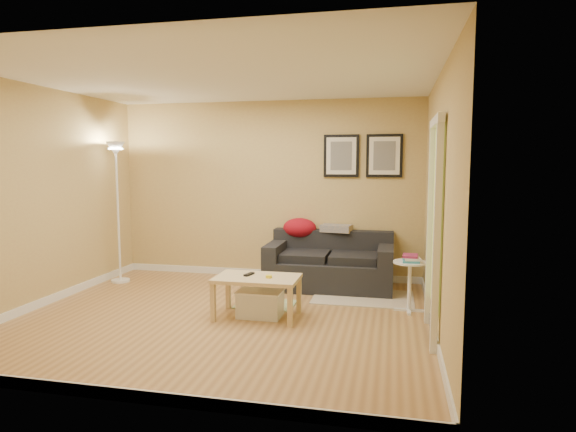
% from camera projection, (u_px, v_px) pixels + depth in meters
% --- Properties ---
extents(floor, '(4.50, 4.50, 0.00)m').
position_uv_depth(floor, '(223.00, 317.00, 5.43)').
color(floor, '#AF824B').
rests_on(floor, ground).
extents(ceiling, '(4.50, 4.50, 0.00)m').
position_uv_depth(ceiling, '(220.00, 77.00, 5.15)').
color(ceiling, white).
rests_on(ceiling, wall_back).
extents(wall_back, '(4.50, 0.00, 4.50)m').
position_uv_depth(wall_back, '(268.00, 190.00, 7.24)').
color(wall_back, tan).
rests_on(wall_back, ground).
extents(wall_front, '(4.50, 0.00, 4.50)m').
position_uv_depth(wall_front, '(122.00, 222.00, 3.35)').
color(wall_front, tan).
rests_on(wall_front, ground).
extents(wall_left, '(0.00, 4.00, 4.00)m').
position_uv_depth(wall_left, '(41.00, 197.00, 5.77)').
color(wall_left, tan).
rests_on(wall_left, ground).
extents(wall_right, '(0.00, 4.00, 4.00)m').
position_uv_depth(wall_right, '(438.00, 204.00, 4.82)').
color(wall_right, tan).
rests_on(wall_right, ground).
extents(baseboard_back, '(4.50, 0.02, 0.10)m').
position_uv_depth(baseboard_back, '(268.00, 273.00, 7.36)').
color(baseboard_back, white).
rests_on(baseboard_back, ground).
extents(baseboard_front, '(4.50, 0.02, 0.10)m').
position_uv_depth(baseboard_front, '(129.00, 395.00, 3.50)').
color(baseboard_front, white).
rests_on(baseboard_front, ground).
extents(baseboard_left, '(0.02, 4.00, 0.10)m').
position_uv_depth(baseboard_left, '(47.00, 300.00, 5.90)').
color(baseboard_left, white).
rests_on(baseboard_left, ground).
extents(baseboard_right, '(0.02, 4.00, 0.10)m').
position_uv_depth(baseboard_right, '(433.00, 327.00, 4.96)').
color(baseboard_right, white).
rests_on(baseboard_right, ground).
extents(sofa, '(1.70, 0.90, 0.75)m').
position_uv_depth(sofa, '(330.00, 261.00, 6.67)').
color(sofa, black).
rests_on(sofa, ground).
extents(red_throw, '(0.48, 0.36, 0.28)m').
position_uv_depth(red_throw, '(300.00, 228.00, 7.04)').
color(red_throw, maroon).
rests_on(red_throw, sofa).
extents(plaid_throw, '(0.45, 0.32, 0.10)m').
position_uv_depth(plaid_throw, '(336.00, 228.00, 6.93)').
color(plaid_throw, tan).
rests_on(plaid_throw, sofa).
extents(framed_print_left, '(0.50, 0.04, 0.60)m').
position_uv_depth(framed_print_left, '(341.00, 156.00, 6.93)').
color(framed_print_left, black).
rests_on(framed_print_left, wall_back).
extents(framed_print_right, '(0.50, 0.04, 0.60)m').
position_uv_depth(framed_print_right, '(384.00, 156.00, 6.80)').
color(framed_print_right, black).
rests_on(framed_print_right, wall_back).
extents(area_rug, '(1.25, 0.85, 0.01)m').
position_uv_depth(area_rug, '(363.00, 297.00, 6.20)').
color(area_rug, '#BAA893').
rests_on(area_rug, ground).
extents(green_runner, '(0.70, 0.50, 0.01)m').
position_uv_depth(green_runner, '(265.00, 304.00, 5.90)').
color(green_runner, '#668C4C').
rests_on(green_runner, ground).
extents(coffee_table, '(1.02, 0.75, 0.46)m').
position_uv_depth(coffee_table, '(257.00, 297.00, 5.40)').
color(coffee_table, '#D8BC83').
rests_on(coffee_table, ground).
extents(remote_control, '(0.09, 0.17, 0.02)m').
position_uv_depth(remote_control, '(249.00, 274.00, 5.44)').
color(remote_control, black).
rests_on(remote_control, coffee_table).
extents(tape_roll, '(0.07, 0.07, 0.03)m').
position_uv_depth(tape_roll, '(269.00, 277.00, 5.31)').
color(tape_roll, yellow).
rests_on(tape_roll, coffee_table).
extents(storage_bin, '(0.49, 0.36, 0.30)m').
position_uv_depth(storage_bin, '(260.00, 303.00, 5.44)').
color(storage_bin, white).
rests_on(storage_bin, ground).
extents(side_table, '(0.38, 0.38, 0.58)m').
position_uv_depth(side_table, '(409.00, 286.00, 5.61)').
color(side_table, white).
rests_on(side_table, ground).
extents(book_stack, '(0.24, 0.29, 0.08)m').
position_uv_depth(book_stack, '(411.00, 258.00, 5.57)').
color(book_stack, teal).
rests_on(book_stack, side_table).
extents(floor_lamp, '(0.26, 0.26, 2.01)m').
position_uv_depth(floor_lamp, '(118.00, 216.00, 6.94)').
color(floor_lamp, white).
rests_on(floor_lamp, ground).
extents(doorway, '(0.12, 1.01, 2.13)m').
position_uv_depth(doorway, '(433.00, 233.00, 4.71)').
color(doorway, white).
rests_on(doorway, ground).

